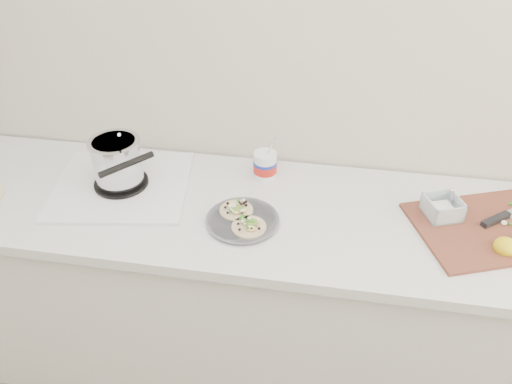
% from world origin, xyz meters
% --- Properties ---
extents(counter, '(2.44, 0.66, 0.90)m').
position_xyz_m(counter, '(0.00, 1.43, 0.45)').
color(counter, silver).
rests_on(counter, ground).
extents(stove, '(0.56, 0.52, 0.24)m').
position_xyz_m(stove, '(-0.53, 1.46, 0.98)').
color(stove, silver).
rests_on(stove, counter).
extents(taco_plate, '(0.25, 0.25, 0.04)m').
position_xyz_m(taco_plate, '(-0.04, 1.33, 0.92)').
color(taco_plate, '#595960').
rests_on(taco_plate, counter).
extents(tub, '(0.09, 0.09, 0.20)m').
position_xyz_m(tub, '(-0.00, 1.62, 0.96)').
color(tub, white).
rests_on(tub, counter).
extents(cutboard, '(0.61, 0.52, 0.08)m').
position_xyz_m(cutboard, '(0.78, 1.45, 0.92)').
color(cutboard, brown).
rests_on(cutboard, counter).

